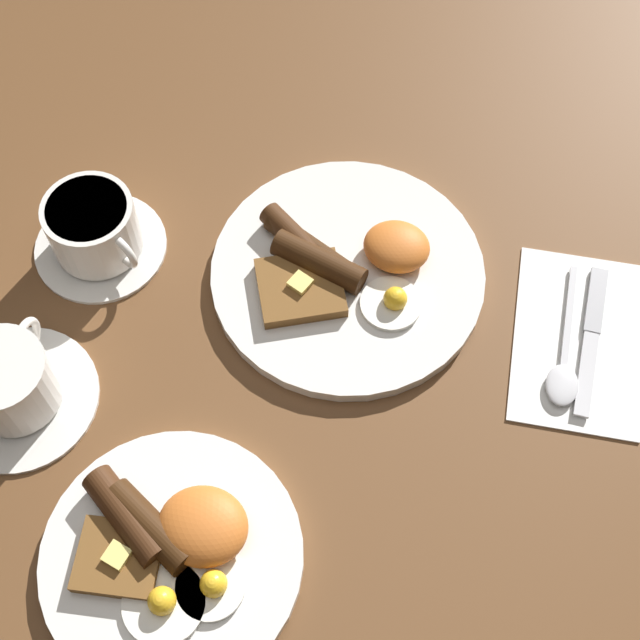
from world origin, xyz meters
TOP-DOWN VIEW (x-y plane):
  - ground_plane at (0.00, 0.00)m, footprint 3.00×3.00m
  - breakfast_plate_near at (0.00, -0.00)m, footprint 0.29×0.29m
  - breakfast_plate_far at (0.08, 0.32)m, footprint 0.23×0.23m
  - teacup_near at (0.26, 0.03)m, footprint 0.14×0.14m
  - teacup_far at (0.27, 0.22)m, footprint 0.16×0.16m
  - napkin at (-0.24, 0.01)m, footprint 0.14×0.21m
  - knife at (-0.26, 0.00)m, footprint 0.02×0.17m
  - spoon at (-0.23, 0.05)m, footprint 0.03×0.16m

SIDE VIEW (x-z plane):
  - ground_plane at x=0.00m, z-range 0.00..0.00m
  - napkin at x=-0.24m, z-range 0.00..0.01m
  - knife at x=-0.26m, z-range 0.00..0.01m
  - spoon at x=-0.23m, z-range 0.00..0.01m
  - breakfast_plate_near at x=0.00m, z-range -0.01..0.04m
  - breakfast_plate_far at x=0.08m, z-range -0.01..0.04m
  - teacup_far at x=0.27m, z-range 0.00..0.07m
  - teacup_near at x=0.26m, z-range 0.00..0.07m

